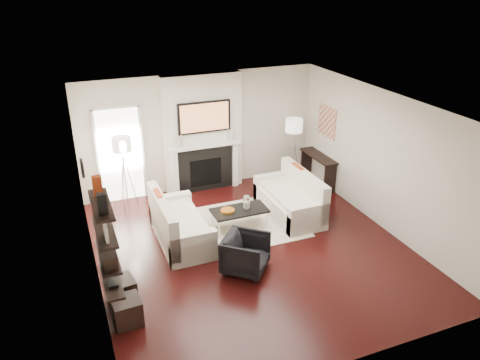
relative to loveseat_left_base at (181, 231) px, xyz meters
name	(u,v)px	position (x,y,z in m)	size (l,w,h in m)	color
room_envelope	(253,183)	(1.13, -0.77, 1.14)	(6.00, 6.00, 6.00)	black
chimney_breast	(203,134)	(1.13, 2.11, 1.14)	(1.80, 0.25, 2.70)	silver
fireplace_surround	(206,169)	(1.13, 1.97, 0.31)	(1.30, 0.02, 1.04)	black
firebox	(206,172)	(1.13, 1.97, 0.24)	(0.75, 0.02, 0.65)	black
mantel_pilaster_l	(176,173)	(0.41, 1.94, 0.34)	(0.12, 0.08, 1.10)	white
mantel_pilaster_r	(235,164)	(1.85, 1.94, 0.34)	(0.12, 0.08, 1.10)	white
mantel_shelf	(206,146)	(1.13, 1.92, 0.91)	(1.70, 0.18, 0.07)	white
tv_body	(204,117)	(1.13, 1.95, 1.57)	(1.20, 0.06, 0.70)	black
tv_screen	(205,117)	(1.13, 1.91, 1.57)	(1.10, 0.01, 0.62)	#BF723F
candlestick_l_tall	(181,141)	(0.58, 1.93, 1.09)	(0.04, 0.04, 0.30)	silver
candlestick_l_short	(176,143)	(0.45, 1.93, 1.06)	(0.04, 0.04, 0.24)	silver
candlestick_r_tall	(228,135)	(1.68, 1.93, 1.09)	(0.04, 0.04, 0.30)	silver
candlestick_r_short	(234,135)	(1.81, 1.93, 1.06)	(0.04, 0.04, 0.24)	silver
hallway_panel	(120,155)	(-0.72, 2.21, 0.84)	(0.90, 0.02, 2.10)	white
door_trim_l	(98,159)	(-1.20, 2.19, 0.84)	(0.06, 0.06, 2.16)	white
door_trim_r	(143,153)	(-0.24, 2.19, 0.84)	(0.06, 0.06, 2.16)	white
door_trim_top	(115,107)	(-0.72, 2.19, 1.92)	(1.02, 0.06, 0.06)	white
rug	(235,225)	(1.15, 0.17, -0.20)	(2.60, 2.00, 0.01)	beige
loveseat_left_base	(181,231)	(0.00, 0.00, 0.00)	(0.85, 1.80, 0.42)	silver
loveseat_left_back	(163,219)	(-0.33, 0.00, 0.32)	(0.18, 1.80, 0.80)	silver
loveseat_left_arm_n	(193,248)	(0.00, -0.81, 0.09)	(0.85, 0.18, 0.60)	silver
loveseat_left_arm_s	(171,208)	(0.00, 0.81, 0.09)	(0.85, 0.18, 0.60)	silver
loveseat_left_cushion	(183,218)	(0.05, 0.00, 0.26)	(0.63, 1.44, 0.10)	silver
pillow_left_orange	(158,203)	(-0.33, 0.30, 0.52)	(0.10, 0.42, 0.42)	#A03413
pillow_left_charcoal	(166,217)	(-0.33, -0.30, 0.51)	(0.10, 0.40, 0.40)	black
loveseat_right_base	(289,205)	(2.38, 0.18, 0.00)	(0.85, 1.80, 0.42)	silver
loveseat_right_back	(304,189)	(2.71, 0.18, 0.32)	(0.18, 1.80, 0.80)	silver
loveseat_right_arm_n	(308,219)	(2.38, -0.63, 0.09)	(0.85, 0.18, 0.60)	silver
loveseat_right_arm_s	(272,186)	(2.38, 0.99, 0.09)	(0.85, 0.18, 0.60)	silver
loveseat_right_cushion	(287,195)	(2.33, 0.18, 0.26)	(0.63, 1.44, 0.10)	silver
pillow_right_orange	(297,175)	(2.71, 0.48, 0.52)	(0.10, 0.42, 0.42)	#A03413
pillow_right_charcoal	(311,186)	(2.71, -0.12, 0.51)	(0.10, 0.40, 0.40)	black
coffee_table	(239,210)	(1.20, 0.02, 0.19)	(1.10, 0.55, 0.04)	black
coffee_leg_nw	(219,230)	(0.70, -0.20, -0.02)	(0.02, 0.02, 0.38)	silver
coffee_leg_ne	(267,220)	(1.70, -0.20, -0.02)	(0.02, 0.02, 0.38)	silver
coffee_leg_sw	(212,219)	(0.70, 0.24, -0.02)	(0.02, 0.02, 0.38)	silver
coffee_leg_se	(258,211)	(1.70, 0.24, -0.02)	(0.02, 0.02, 0.38)	silver
hurricane_glass	(247,202)	(1.35, 0.02, 0.35)	(0.14, 0.14, 0.24)	white
hurricane_candle	(247,205)	(1.35, 0.02, 0.29)	(0.11, 0.11, 0.16)	white
copper_bowl	(228,211)	(0.95, 0.02, 0.24)	(0.27, 0.27, 0.05)	#BB701F
armchair	(246,252)	(0.76, -1.35, 0.15)	(0.71, 0.66, 0.73)	black
lamp_left_post	(126,182)	(-0.72, 1.80, 0.39)	(0.02, 0.02, 1.20)	silver
lamp_left_shade	(121,144)	(-0.72, 1.80, 1.24)	(0.40, 0.40, 0.30)	white
lamp_left_leg_a	(131,181)	(-0.61, 1.80, 0.39)	(0.02, 0.02, 1.25)	silver
lamp_left_leg_b	(122,180)	(-0.77, 1.89, 0.39)	(0.02, 0.02, 1.25)	silver
lamp_left_leg_c	(124,184)	(-0.77, 1.70, 0.39)	(0.02, 0.02, 1.25)	silver
lamp_right_post	(292,160)	(3.18, 1.60, 0.39)	(0.02, 0.02, 1.20)	silver
lamp_right_shade	(294,125)	(3.18, 1.60, 1.24)	(0.40, 0.40, 0.30)	white
lamp_right_leg_a	(296,159)	(3.29, 1.60, 0.39)	(0.02, 0.02, 1.25)	silver
lamp_right_leg_b	(288,159)	(3.13, 1.69, 0.39)	(0.02, 0.02, 1.25)	silver
lamp_right_leg_c	(292,161)	(3.13, 1.50, 0.39)	(0.02, 0.02, 1.25)	silver
console_top	(319,156)	(3.70, 1.27, 0.52)	(0.35, 1.20, 0.04)	black
console_leg_n	(330,180)	(3.70, 0.72, 0.14)	(0.30, 0.04, 0.71)	black
console_leg_s	(306,163)	(3.70, 1.82, 0.14)	(0.30, 0.04, 0.71)	black
wall_art	(327,122)	(3.86, 1.28, 1.34)	(0.03, 0.70, 0.70)	tan
shelf_bottom	(111,280)	(-1.49, -1.77, 0.49)	(0.25, 1.00, 0.04)	black
shelf_lower	(108,256)	(-1.49, -1.77, 0.89)	(0.25, 1.00, 0.04)	black
shelf_upper	(105,231)	(-1.49, -1.77, 1.29)	(0.25, 1.00, 0.04)	black
shelf_top	(101,205)	(-1.49, -1.77, 1.69)	(0.25, 1.00, 0.04)	black
decor_magfile_a	(102,204)	(-1.49, -2.07, 1.85)	(0.12, 0.10, 0.28)	black
decor_magfile_b	(97,186)	(-1.49, -1.49, 1.85)	(0.12, 0.10, 0.28)	#A03413
decor_frame_a	(106,231)	(-1.49, -2.00, 1.42)	(0.04, 0.30, 0.22)	white
decor_frame_b	(101,213)	(-1.49, -1.44, 1.40)	(0.04, 0.22, 0.18)	black
decor_wine_rack	(110,260)	(-1.49, -2.06, 1.01)	(0.18, 0.25, 0.20)	black
decor_box_small	(106,245)	(-1.49, -1.60, 0.97)	(0.15, 0.12, 0.12)	black
decor_books	(112,283)	(-1.49, -1.93, 0.53)	(0.14, 0.20, 0.05)	black
decor_box_tall	(107,260)	(-1.49, -1.41, 0.60)	(0.10, 0.10, 0.18)	white
clock_rim	(82,168)	(-1.60, 0.13, 1.49)	(0.34, 0.34, 0.04)	black
clock_face	(84,168)	(-1.57, 0.13, 1.49)	(0.29, 0.29, 0.01)	white
ottoman_near	(122,291)	(-1.34, -1.41, -0.01)	(0.40, 0.40, 0.40)	black
ottoman_far	(127,311)	(-1.34, -1.91, -0.01)	(0.40, 0.40, 0.40)	black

